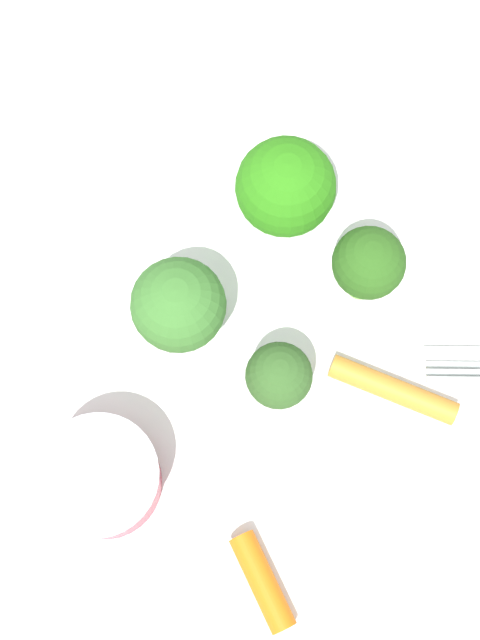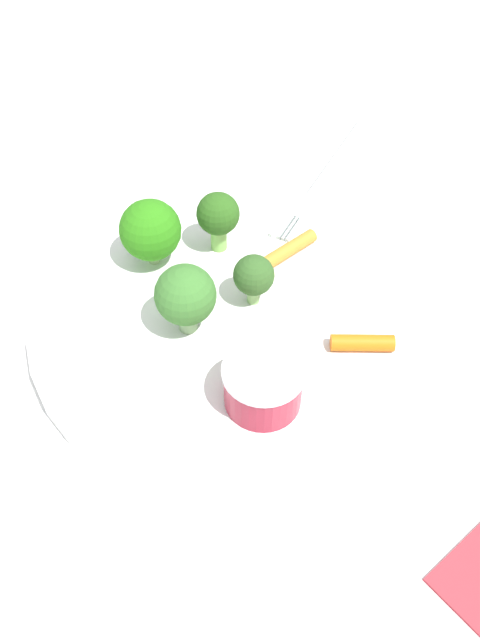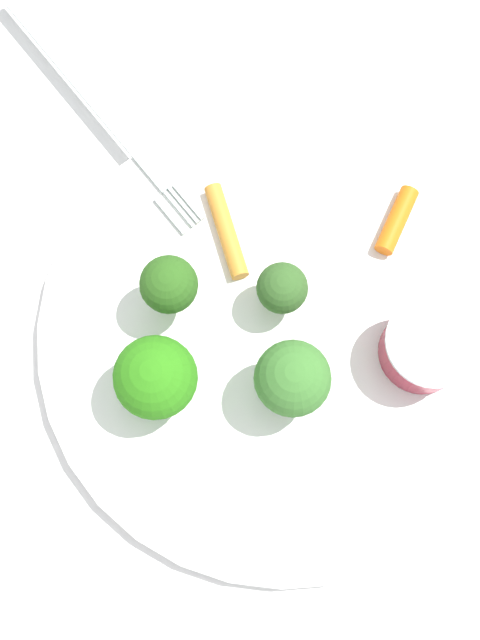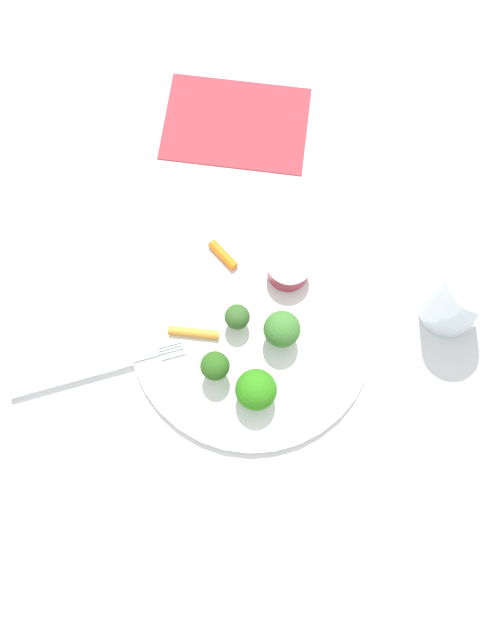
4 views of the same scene
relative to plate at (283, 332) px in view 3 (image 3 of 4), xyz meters
The scene contains 10 objects.
ground_plane 0.01m from the plate, ahead, with size 2.40×2.40×0.00m, color silver.
plate is the anchor object (origin of this frame).
sauce_cup 0.08m from the plate, 143.62° to the right, with size 0.05×0.05×0.03m.
broccoli_floret_0 0.05m from the plate, 140.71° to the left, with size 0.04×0.04×0.05m.
broccoli_floret_1 0.07m from the plate, 30.66° to the left, with size 0.03×0.03×0.05m.
broccoli_floret_2 0.08m from the plate, 71.44° to the left, with size 0.04×0.04×0.05m.
broccoli_floret_3 0.04m from the plate, 38.56° to the right, with size 0.03×0.03×0.04m.
carrot_stick_0 0.07m from the plate, 14.58° to the right, with size 0.01×0.01×0.06m, color orange.
carrot_stick_1 0.09m from the plate, 86.92° to the right, with size 0.01×0.01×0.04m, color orange.
fork 0.18m from the plate, ahead, with size 0.20×0.03×0.00m.
Camera 3 is at (-0.06, 0.09, 0.44)m, focal length 43.58 mm.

